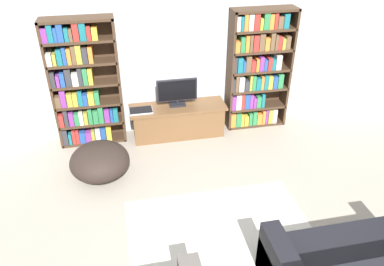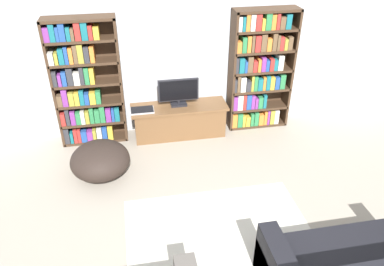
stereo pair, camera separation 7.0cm
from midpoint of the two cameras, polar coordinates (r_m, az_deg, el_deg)
The scene contains 8 objects.
wall_back at distance 5.57m, azimuth -3.43°, elevation 12.84°, with size 8.80×0.06×2.60m.
bookshelf_left at distance 5.52m, azimuth -16.68°, elevation 6.99°, with size 0.95×0.30×1.85m.
bookshelf_right at distance 5.83m, azimuth 9.47°, elevation 9.48°, with size 0.95×0.30×1.85m.
tv_stand at distance 5.74m, azimuth -2.49°, elevation 1.95°, with size 1.45×0.46×0.49m.
television at distance 5.56m, azimuth -2.66°, elevation 6.26°, with size 0.60×0.16×0.42m.
laptop at distance 5.52m, azimuth -8.16°, elevation 3.40°, with size 0.34×0.23×0.03m.
area_rug at distance 4.17m, azimuth 4.40°, elevation -16.12°, with size 2.02×1.64×0.02m.
beanbag_ottoman at distance 5.03m, azimuth -14.27°, elevation -4.19°, with size 0.77×0.77×0.45m, color #2D231E.
Camera 1 is at (-0.77, -0.99, 3.08)m, focal length 35.00 mm.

